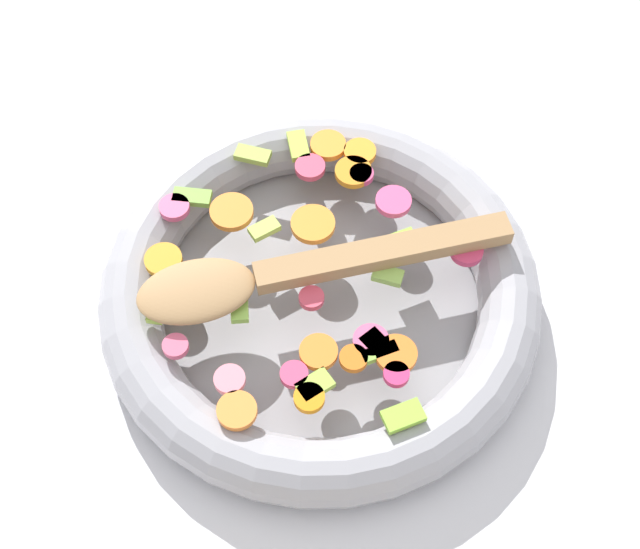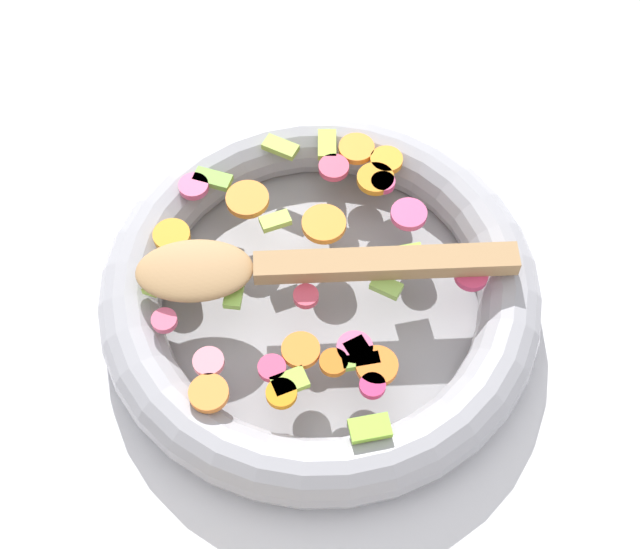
{
  "view_description": "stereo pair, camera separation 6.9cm",
  "coord_description": "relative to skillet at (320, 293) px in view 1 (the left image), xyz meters",
  "views": [
    {
      "loc": [
        0.1,
        -0.35,
        0.64
      ],
      "look_at": [
        0.0,
        0.0,
        0.05
      ],
      "focal_mm": 50.0,
      "sensor_mm": 36.0,
      "label": 1
    },
    {
      "loc": [
        0.16,
        -0.32,
        0.64
      ],
      "look_at": [
        0.0,
        0.0,
        0.05
      ],
      "focal_mm": 50.0,
      "sensor_mm": 36.0,
      "label": 2
    }
  ],
  "objects": [
    {
      "name": "skillet",
      "position": [
        0.0,
        0.0,
        0.0
      ],
      "size": [
        0.35,
        0.35,
        0.05
      ],
      "color": "gray",
      "rests_on": "ground_plane"
    },
    {
      "name": "ground_plane",
      "position": [
        0.0,
        0.0,
        -0.02
      ],
      "size": [
        4.0,
        4.0,
        0.0
      ],
      "primitive_type": "plane",
      "color": "silver"
    },
    {
      "name": "wooden_spoon",
      "position": [
        -0.02,
        -0.01,
        0.04
      ],
      "size": [
        0.27,
        0.18,
        0.01
      ],
      "color": "#A87F51",
      "rests_on": "chopped_vegetables"
    },
    {
      "name": "chopped_vegetables",
      "position": [
        -0.01,
        0.01,
        0.03
      ],
      "size": [
        0.27,
        0.29,
        0.01
      ],
      "color": "orange",
      "rests_on": "skillet"
    }
  ]
}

